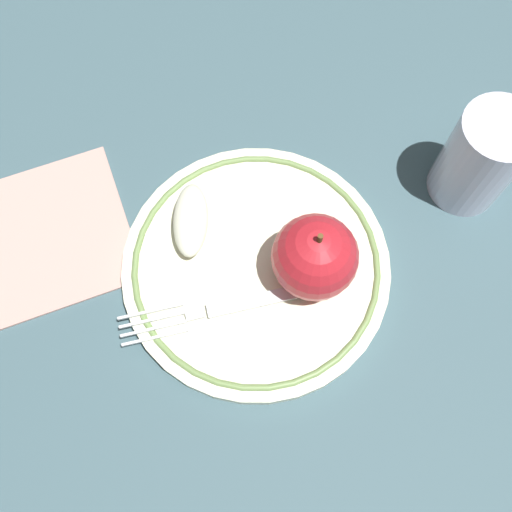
# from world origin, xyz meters

# --- Properties ---
(ground_plane) EXTENTS (2.00, 2.00, 0.00)m
(ground_plane) POSITION_xyz_m (0.00, 0.00, 0.00)
(ground_plane) COLOR #3D5860
(plate) EXTENTS (0.25, 0.25, 0.02)m
(plate) POSITION_xyz_m (-0.01, 0.01, 0.01)
(plate) COLOR beige
(plate) RESTS_ON ground_plane
(apple_red_whole) EXTENTS (0.07, 0.07, 0.08)m
(apple_red_whole) POSITION_xyz_m (0.02, 0.05, 0.06)
(apple_red_whole) COLOR red
(apple_red_whole) RESTS_ON plate
(apple_slice_front) EXTENTS (0.08, 0.05, 0.02)m
(apple_slice_front) POSITION_xyz_m (-0.06, -0.04, 0.03)
(apple_slice_front) COLOR silver
(apple_slice_front) RESTS_ON plate
(fork) EXTENTS (0.03, 0.17, 0.00)m
(fork) POSITION_xyz_m (0.03, -0.04, 0.02)
(fork) COLOR silver
(fork) RESTS_ON plate
(drinking_glass) EXTENTS (0.07, 0.07, 0.10)m
(drinking_glass) POSITION_xyz_m (-0.03, 0.23, 0.05)
(drinking_glass) COLOR silver
(drinking_glass) RESTS_ON ground_plane
(napkin_folded) EXTENTS (0.16, 0.16, 0.01)m
(napkin_folded) POSITION_xyz_m (-0.10, -0.17, 0.00)
(napkin_folded) COLOR tan
(napkin_folded) RESTS_ON ground_plane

